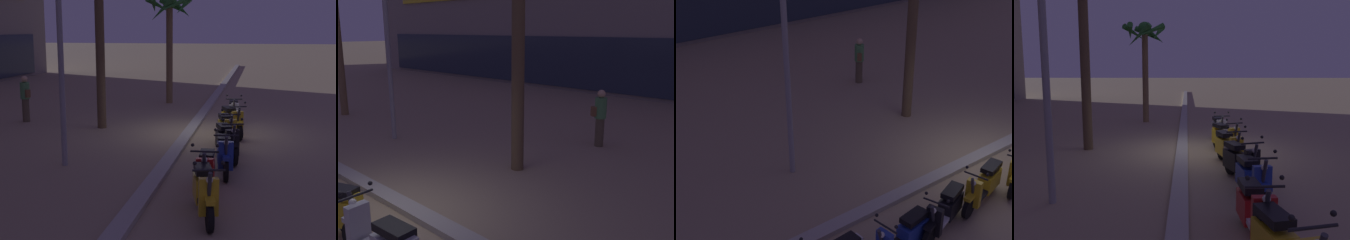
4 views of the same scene
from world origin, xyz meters
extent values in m
plane|color=#9E896B|center=(0.00, 0.00, 0.00)|extent=(200.00, 200.00, 0.00)
cube|color=#ADA89E|center=(0.00, 0.43, 0.06)|extent=(60.00, 0.36, 0.12)
cube|color=#283342|center=(-2.60, 14.78, 1.60)|extent=(40.87, 0.12, 2.80)
cylinder|color=black|center=(0.29, -0.74, 0.26)|extent=(0.52, 0.28, 0.52)
cube|color=gold|center=(0.09, -0.82, 0.45)|extent=(0.75, 0.55, 0.45)
cube|color=black|center=(0.11, -0.81, 0.81)|extent=(0.67, 0.50, 0.12)
cube|color=gold|center=(0.37, -0.71, 0.71)|extent=(0.30, 0.27, 0.16)
cylinder|color=black|center=(0.77, -0.94, 0.26)|extent=(0.53, 0.14, 0.52)
cube|color=black|center=(1.85, -0.86, 0.79)|extent=(0.62, 0.34, 0.12)
cube|color=silver|center=(0.95, -0.93, 0.55)|extent=(0.16, 0.35, 0.66)
cube|color=silver|center=(0.77, -0.94, 0.55)|extent=(0.33, 0.18, 0.08)
cylinder|color=#333338|center=(0.87, -0.94, 0.70)|extent=(0.29, 0.09, 0.69)
cylinder|color=black|center=(0.95, -0.93, 1.02)|extent=(0.08, 0.56, 0.04)
sphere|color=white|center=(0.85, -0.94, 0.88)|extent=(0.12, 0.12, 0.12)
sphere|color=black|center=(0.98, -1.17, 1.14)|extent=(0.07, 0.07, 0.07)
sphere|color=black|center=(0.95, -0.69, 1.14)|extent=(0.07, 0.07, 0.07)
cylinder|color=brown|center=(0.20, 3.55, 2.91)|extent=(0.31, 0.31, 5.82)
cylinder|color=brown|center=(0.72, 6.64, 0.43)|extent=(0.26, 0.26, 0.85)
cylinder|color=#4C8C4C|center=(0.72, 6.64, 1.16)|extent=(0.34, 0.34, 0.61)
sphere|color=tan|center=(0.72, 6.64, 1.58)|extent=(0.23, 0.23, 0.23)
cube|color=brown|center=(0.59, 6.46, 1.07)|extent=(0.20, 0.19, 0.28)
cylinder|color=#939399|center=(-4.47, 2.94, 3.23)|extent=(0.14, 0.14, 6.46)
camera|label=1|loc=(-15.45, -1.83, 3.36)|focal=51.64mm
camera|label=2|loc=(6.08, -3.23, 3.39)|focal=40.79mm
camera|label=3|loc=(-9.77, -6.30, 6.91)|focal=51.26mm
camera|label=4|loc=(-11.00, 0.28, 2.62)|focal=37.08mm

